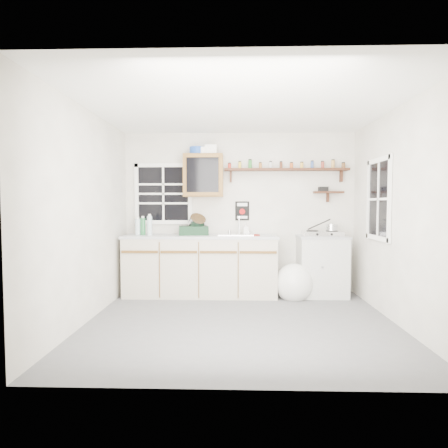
{
  "coord_description": "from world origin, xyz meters",
  "views": [
    {
      "loc": [
        -0.07,
        -4.32,
        1.38
      ],
      "look_at": [
        -0.21,
        0.55,
        1.13
      ],
      "focal_mm": 30.0,
      "sensor_mm": 36.0,
      "label": 1
    }
  ],
  "objects_px": {
    "upper_cabinet": "(203,176)",
    "hotplate": "(322,233)",
    "main_cabinet": "(201,265)",
    "spice_shelf": "(287,169)",
    "right_cabinet": "(322,266)",
    "dish_rack": "(195,228)"
  },
  "relations": [
    {
      "from": "upper_cabinet",
      "to": "dish_rack",
      "type": "xyz_separation_m",
      "value": [
        -0.13,
        -0.09,
        -0.8
      ]
    },
    {
      "from": "right_cabinet",
      "to": "spice_shelf",
      "type": "height_order",
      "value": "spice_shelf"
    },
    {
      "from": "main_cabinet",
      "to": "right_cabinet",
      "type": "bearing_deg",
      "value": 0.79
    },
    {
      "from": "dish_rack",
      "to": "main_cabinet",
      "type": "bearing_deg",
      "value": -35.91
    },
    {
      "from": "main_cabinet",
      "to": "hotplate",
      "type": "distance_m",
      "value": 1.89
    },
    {
      "from": "spice_shelf",
      "to": "hotplate",
      "type": "relative_size",
      "value": 3.26
    },
    {
      "from": "spice_shelf",
      "to": "hotplate",
      "type": "bearing_deg",
      "value": -22.17
    },
    {
      "from": "right_cabinet",
      "to": "spice_shelf",
      "type": "xyz_separation_m",
      "value": [
        -0.52,
        0.19,
        1.47
      ]
    },
    {
      "from": "right_cabinet",
      "to": "hotplate",
      "type": "relative_size",
      "value": 1.55
    },
    {
      "from": "right_cabinet",
      "to": "dish_rack",
      "type": "bearing_deg",
      "value": 179.3
    },
    {
      "from": "spice_shelf",
      "to": "hotplate",
      "type": "xyz_separation_m",
      "value": [
        0.51,
        -0.21,
        -0.98
      ]
    },
    {
      "from": "main_cabinet",
      "to": "hotplate",
      "type": "xyz_separation_m",
      "value": [
        1.83,
        0.01,
        0.49
      ]
    },
    {
      "from": "spice_shelf",
      "to": "dish_rack",
      "type": "height_order",
      "value": "spice_shelf"
    },
    {
      "from": "upper_cabinet",
      "to": "spice_shelf",
      "type": "distance_m",
      "value": 1.29
    },
    {
      "from": "spice_shelf",
      "to": "main_cabinet",
      "type": "bearing_deg",
      "value": -170.8
    },
    {
      "from": "main_cabinet",
      "to": "dish_rack",
      "type": "height_order",
      "value": "dish_rack"
    },
    {
      "from": "right_cabinet",
      "to": "upper_cabinet",
      "type": "distance_m",
      "value": 2.26
    },
    {
      "from": "upper_cabinet",
      "to": "dish_rack",
      "type": "bearing_deg",
      "value": -143.91
    },
    {
      "from": "upper_cabinet",
      "to": "hotplate",
      "type": "bearing_deg",
      "value": -4.42
    },
    {
      "from": "hotplate",
      "to": "upper_cabinet",
      "type": "bearing_deg",
      "value": 176.58
    },
    {
      "from": "upper_cabinet",
      "to": "spice_shelf",
      "type": "relative_size",
      "value": 0.34
    },
    {
      "from": "right_cabinet",
      "to": "upper_cabinet",
      "type": "bearing_deg",
      "value": 176.24
    }
  ]
}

